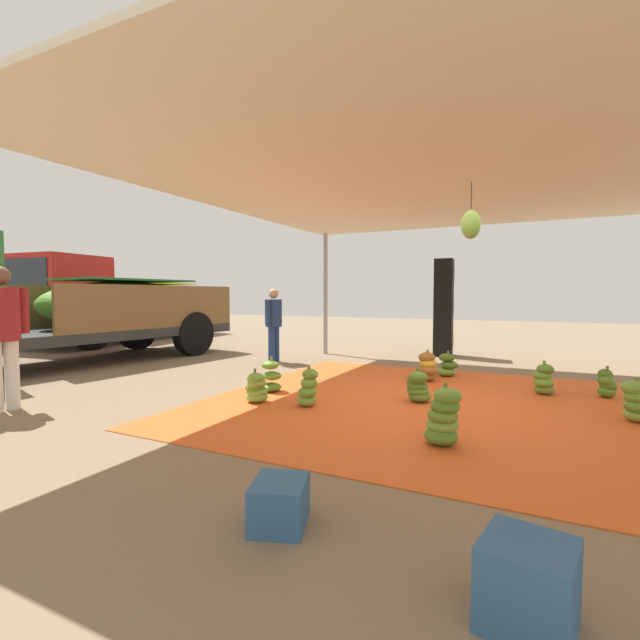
# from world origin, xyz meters

# --- Properties ---
(ground_plane) EXTENTS (40.00, 40.00, 0.00)m
(ground_plane) POSITION_xyz_m (0.00, 3.00, 0.00)
(ground_plane) COLOR #7F6B51
(tarp_orange) EXTENTS (5.29, 5.47, 0.01)m
(tarp_orange) POSITION_xyz_m (0.00, 0.00, 0.01)
(tarp_orange) COLOR #E05B23
(tarp_orange) RESTS_ON ground
(tent_canopy) EXTENTS (8.00, 7.00, 2.89)m
(tent_canopy) POSITION_xyz_m (0.00, -0.09, 2.81)
(tent_canopy) COLOR #9EA0A5
(tent_canopy) RESTS_ON ground
(banana_bunch_0) EXTENTS (0.40, 0.38, 0.47)m
(banana_bunch_0) POSITION_xyz_m (1.19, -1.33, 0.21)
(banana_bunch_0) COLOR #6B9E38
(banana_bunch_0) RESTS_ON tarp_orange
(banana_bunch_1) EXTENTS (0.37, 0.39, 0.49)m
(banana_bunch_1) POSITION_xyz_m (0.14, -2.23, 0.22)
(banana_bunch_1) COLOR #75A83D
(banana_bunch_1) RESTS_ON tarp_orange
(banana_bunch_2) EXTENTS (0.41, 0.41, 0.50)m
(banana_bunch_2) POSITION_xyz_m (-0.32, 2.20, 0.21)
(banana_bunch_2) COLOR #518428
(banana_bunch_2) RESTS_ON tarp_orange
(banana_bunch_3) EXTENTS (0.36, 0.36, 0.44)m
(banana_bunch_3) POSITION_xyz_m (-0.97, 2.01, 0.19)
(banana_bunch_3) COLOR #75A83D
(banana_bunch_3) RESTS_ON tarp_orange
(banana_bunch_4) EXTENTS (0.35, 0.35, 0.52)m
(banana_bunch_4) POSITION_xyz_m (-0.85, 1.31, 0.23)
(banana_bunch_4) COLOR #75A83D
(banana_bunch_4) RESTS_ON tarp_orange
(banana_bunch_5) EXTENTS (0.40, 0.41, 0.45)m
(banana_bunch_5) POSITION_xyz_m (-0.01, 0.14, 0.20)
(banana_bunch_5) COLOR #518428
(banana_bunch_5) RESTS_ON tarp_orange
(banana_bunch_6) EXTENTS (0.45, 0.46, 0.50)m
(banana_bunch_6) POSITION_xyz_m (1.43, 0.34, 0.23)
(banana_bunch_6) COLOR #996628
(banana_bunch_6) RESTS_ON tarp_orange
(banana_bunch_7) EXTENTS (0.31, 0.31, 0.43)m
(banana_bunch_7) POSITION_xyz_m (1.36, -2.09, 0.19)
(banana_bunch_7) COLOR #518428
(banana_bunch_7) RESTS_ON tarp_orange
(banana_bunch_8) EXTENTS (0.43, 0.41, 0.58)m
(banana_bunch_8) POSITION_xyz_m (-1.55, -0.47, 0.26)
(banana_bunch_8) COLOR #518428
(banana_bunch_8) RESTS_ON tarp_orange
(banana_bunch_9) EXTENTS (0.45, 0.48, 0.43)m
(banana_bunch_9) POSITION_xyz_m (2.04, 0.14, 0.19)
(banana_bunch_9) COLOR #6B9E38
(banana_bunch_9) RESTS_ON tarp_orange
(cargo_truck_main) EXTENTS (7.01, 3.00, 2.40)m
(cargo_truck_main) POSITION_xyz_m (-0.32, 7.23, 1.19)
(cargo_truck_main) COLOR #2D2D2D
(cargo_truck_main) RESTS_ON ground
(cargo_truck_far) EXTENTS (6.82, 3.07, 2.40)m
(cargo_truck_far) POSITION_xyz_m (3.66, 10.24, 1.20)
(cargo_truck_far) COLOR #2D2D2D
(cargo_truck_far) RESTS_ON ground
(worker_0) EXTENTS (0.64, 0.39, 1.74)m
(worker_0) POSITION_xyz_m (-2.64, 4.51, 1.02)
(worker_0) COLOR silver
(worker_0) RESTS_ON ground
(worker_1) EXTENTS (0.56, 0.34, 1.53)m
(worker_1) POSITION_xyz_m (2.09, 3.67, 0.89)
(worker_1) COLOR navy
(worker_1) RESTS_ON ground
(speaker_stack) EXTENTS (0.57, 0.46, 2.21)m
(speaker_stack) POSITION_xyz_m (4.69, 0.71, 1.11)
(speaker_stack) COLOR black
(speaker_stack) RESTS_ON ground
(crate_0) EXTENTS (0.45, 0.42, 0.28)m
(crate_0) POSITION_xyz_m (-3.46, 0.13, 0.14)
(crate_0) COLOR #335B8E
(crate_0) RESTS_ON ground
(crate_1) EXTENTS (0.42, 0.42, 0.36)m
(crate_1) POSITION_xyz_m (-3.70, -1.23, 0.18)
(crate_1) COLOR #335B8E
(crate_1) RESTS_ON ground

